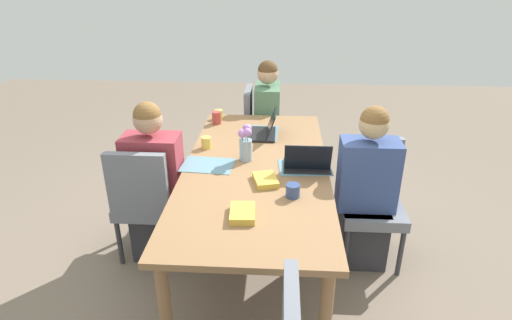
# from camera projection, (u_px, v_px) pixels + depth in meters

# --- Properties ---
(ground_plane) EXTENTS (10.00, 10.00, 0.00)m
(ground_plane) POSITION_uv_depth(u_px,v_px,m) (256.00, 252.00, 3.30)
(ground_plane) COLOR #756656
(dining_table) EXTENTS (2.17, 1.00, 0.74)m
(dining_table) POSITION_uv_depth(u_px,v_px,m) (256.00, 175.00, 3.02)
(dining_table) COLOR olive
(dining_table) RESTS_ON ground_plane
(chair_head_right_left_near) EXTENTS (0.44, 0.44, 0.90)m
(chair_head_right_left_near) POSITION_uv_depth(u_px,v_px,m) (260.00, 127.00, 4.35)
(chair_head_right_left_near) COLOR slate
(chair_head_right_left_near) RESTS_ON ground_plane
(person_head_right_left_near) EXTENTS (0.40, 0.36, 1.19)m
(person_head_right_left_near) POSITION_uv_depth(u_px,v_px,m) (267.00, 127.00, 4.28)
(person_head_right_left_near) COLOR #2D2D33
(person_head_right_left_near) RESTS_ON ground_plane
(chair_near_left_mid) EXTENTS (0.44, 0.44, 0.90)m
(chair_near_left_mid) POSITION_uv_depth(u_px,v_px,m) (371.00, 195.00, 3.11)
(chair_near_left_mid) COLOR slate
(chair_near_left_mid) RESTS_ON ground_plane
(person_near_left_mid) EXTENTS (0.36, 0.40, 1.19)m
(person_near_left_mid) POSITION_uv_depth(u_px,v_px,m) (365.00, 196.00, 3.03)
(person_near_left_mid) COLOR #2D2D33
(person_near_left_mid) RESTS_ON ground_plane
(chair_far_left_far) EXTENTS (0.44, 0.44, 0.90)m
(chair_far_left_far) POSITION_uv_depth(u_px,v_px,m) (145.00, 198.00, 3.07)
(chair_far_left_far) COLOR slate
(chair_far_left_far) RESTS_ON ground_plane
(person_far_left_far) EXTENTS (0.36, 0.40, 1.19)m
(person_far_left_far) POSITION_uv_depth(u_px,v_px,m) (156.00, 190.00, 3.12)
(person_far_left_far) COLOR #2D2D33
(person_far_left_far) RESTS_ON ground_plane
(flower_vase) EXTENTS (0.10, 0.10, 0.27)m
(flower_vase) POSITION_uv_depth(u_px,v_px,m) (246.00, 143.00, 3.03)
(flower_vase) COLOR #8EA8B7
(flower_vase) RESTS_ON dining_table
(placemat_head_right_left_near) EXTENTS (0.37, 0.28, 0.00)m
(placemat_head_right_left_near) POSITION_uv_depth(u_px,v_px,m) (262.00, 133.00, 3.55)
(placemat_head_right_left_near) COLOR slate
(placemat_head_right_left_near) RESTS_ON dining_table
(placemat_near_left_mid) EXTENTS (0.29, 0.38, 0.00)m
(placemat_near_left_mid) POSITION_uv_depth(u_px,v_px,m) (305.00, 168.00, 2.97)
(placemat_near_left_mid) COLOR slate
(placemat_near_left_mid) RESTS_ON dining_table
(placemat_far_left_far) EXTENTS (0.29, 0.38, 0.00)m
(placemat_far_left_far) POSITION_uv_depth(u_px,v_px,m) (208.00, 165.00, 3.01)
(placemat_far_left_far) COLOR slate
(placemat_far_left_far) RESTS_ON dining_table
(laptop_head_right_left_near) EXTENTS (0.32, 0.22, 0.21)m
(laptop_head_right_left_near) POSITION_uv_depth(u_px,v_px,m) (265.00, 130.00, 3.50)
(laptop_head_right_left_near) COLOR black
(laptop_head_right_left_near) RESTS_ON dining_table
(laptop_near_left_mid) EXTENTS (0.22, 0.32, 0.21)m
(laptop_near_left_mid) POSITION_uv_depth(u_px,v_px,m) (307.00, 164.00, 2.93)
(laptop_near_left_mid) COLOR black
(laptop_near_left_mid) RESTS_ON dining_table
(coffee_mug_near_left) EXTENTS (0.07, 0.07, 0.08)m
(coffee_mug_near_left) POSITION_uv_depth(u_px,v_px,m) (219.00, 114.00, 3.87)
(coffee_mug_near_left) COLOR #DBC64C
(coffee_mug_near_left) RESTS_ON dining_table
(coffee_mug_near_right) EXTENTS (0.08, 0.08, 0.09)m
(coffee_mug_near_right) POSITION_uv_depth(u_px,v_px,m) (206.00, 143.00, 3.27)
(coffee_mug_near_right) COLOR #DBC64C
(coffee_mug_near_right) RESTS_ON dining_table
(coffee_mug_centre_left) EXTENTS (0.08, 0.08, 0.11)m
(coffee_mug_centre_left) POSITION_uv_depth(u_px,v_px,m) (217.00, 118.00, 3.75)
(coffee_mug_centre_left) COLOR #AD3D38
(coffee_mug_centre_left) RESTS_ON dining_table
(coffee_mug_centre_right) EXTENTS (0.09, 0.09, 0.08)m
(coffee_mug_centre_right) POSITION_uv_depth(u_px,v_px,m) (293.00, 191.00, 2.59)
(coffee_mug_centre_right) COLOR #33477A
(coffee_mug_centre_right) RESTS_ON dining_table
(book_red_cover) EXTENTS (0.21, 0.15, 0.04)m
(book_red_cover) POSITION_uv_depth(u_px,v_px,m) (243.00, 213.00, 2.40)
(book_red_cover) COLOR gold
(book_red_cover) RESTS_ON dining_table
(book_blue_cover) EXTENTS (0.23, 0.19, 0.04)m
(book_blue_cover) POSITION_uv_depth(u_px,v_px,m) (265.00, 180.00, 2.76)
(book_blue_cover) COLOR gold
(book_blue_cover) RESTS_ON dining_table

